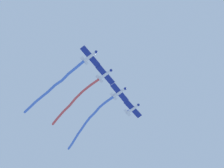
% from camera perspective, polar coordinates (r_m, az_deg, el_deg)
% --- Properties ---
extents(airplane_lead, '(7.59, 5.79, 1.87)m').
position_cam_1_polar(airplane_lead, '(86.06, -4.37, 5.48)').
color(airplane_lead, silver).
extents(smoke_trail_lead, '(10.05, 27.10, 3.62)m').
position_cam_1_polar(smoke_trail_lead, '(92.90, -11.80, -0.82)').
color(smoke_trail_lead, '#4C75DB').
extents(airplane_left_wing, '(7.59, 5.79, 1.87)m').
position_cam_1_polar(airplane_left_wing, '(88.18, -1.37, 1.87)').
color(airplane_left_wing, silver).
extents(smoke_trail_left_wing, '(8.62, 20.42, 2.48)m').
position_cam_1_polar(smoke_trail_left_wing, '(92.06, -7.56, -3.43)').
color(smoke_trail_left_wing, '#DB4C4C').
extents(airplane_right_wing, '(7.60, 5.78, 1.87)m').
position_cam_1_polar(airplane_right_wing, '(90.33, 1.46, -1.73)').
color(airplane_right_wing, silver).
extents(smoke_trail_right_wing, '(14.64, 23.62, 3.51)m').
position_cam_1_polar(smoke_trail_right_wing, '(97.21, -4.98, -7.83)').
color(smoke_trail_right_wing, '#4C75DB').
extents(airplane_slot, '(7.58, 5.80, 1.87)m').
position_cam_1_polar(airplane_slot, '(93.54, 4.13, -4.94)').
color(airplane_slot, silver).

